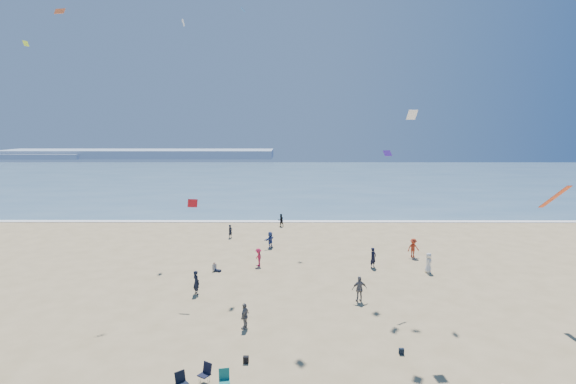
{
  "coord_description": "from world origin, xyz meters",
  "views": [
    {
      "loc": [
        2.09,
        -14.3,
        12.76
      ],
      "look_at": [
        2.0,
        8.0,
        9.49
      ],
      "focal_mm": 28.0,
      "sensor_mm": 36.0,
      "label": 1
    }
  ],
  "objects": [
    {
      "name": "ocean",
      "position": [
        0.0,
        95.0,
        0.03
      ],
      "size": [
        220.0,
        100.0,
        0.06
      ],
      "primitive_type": "cube",
      "color": "#476B84",
      "rests_on": "ground"
    },
    {
      "name": "standing_flyers",
      "position": [
        2.48,
        20.42,
        0.88
      ],
      "size": [
        33.2,
        40.63,
        1.92
      ],
      "color": "black",
      "rests_on": "ground"
    },
    {
      "name": "chair_cluster",
      "position": [
        -2.12,
        6.07,
        0.5
      ],
      "size": [
        2.77,
        1.64,
        1.0
      ],
      "color": "black",
      "rests_on": "ground"
    },
    {
      "name": "surf_line",
      "position": [
        0.0,
        45.0,
        0.04
      ],
      "size": [
        220.0,
        1.2,
        0.08
      ],
      "primitive_type": "cube",
      "color": "white",
      "rests_on": "ground"
    },
    {
      "name": "navy_bag",
      "position": [
        8.41,
        9.48,
        0.17
      ],
      "size": [
        0.28,
        0.18,
        0.34
      ],
      "primitive_type": "cube",
      "color": "black",
      "rests_on": "ground"
    },
    {
      "name": "headland_far",
      "position": [
        -60.0,
        170.0,
        1.6
      ],
      "size": [
        110.0,
        20.0,
        3.2
      ],
      "primitive_type": "cube",
      "color": "#7A8EA8",
      "rests_on": "ground"
    },
    {
      "name": "headland_near",
      "position": [
        -100.0,
        165.0,
        1.0
      ],
      "size": [
        40.0,
        14.0,
        2.0
      ],
      "primitive_type": "cube",
      "color": "#7A8EA8",
      "rests_on": "ground"
    },
    {
      "name": "kites_aloft",
      "position": [
        9.86,
        13.22,
        15.38
      ],
      "size": [
        48.2,
        45.52,
        28.06
      ],
      "color": "#FC6D82",
      "rests_on": "ground"
    },
    {
      "name": "black_backpack",
      "position": [
        -0.29,
        8.5,
        0.19
      ],
      "size": [
        0.3,
        0.22,
        0.38
      ],
      "primitive_type": "cube",
      "color": "black",
      "rests_on": "ground"
    }
  ]
}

